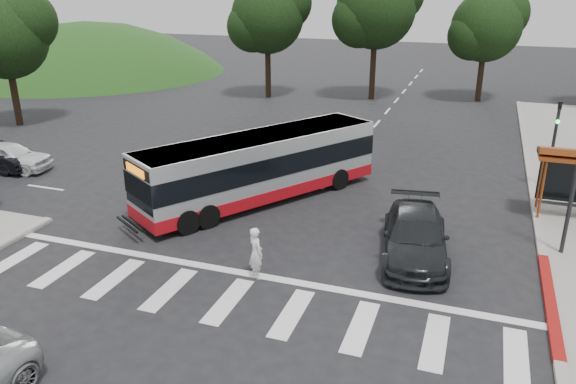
% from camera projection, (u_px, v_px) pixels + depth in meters
% --- Properties ---
extents(ground, '(140.00, 140.00, 0.00)m').
position_uv_depth(ground, '(285.00, 233.00, 21.06)').
color(ground, black).
rests_on(ground, ground).
extents(curb_east, '(0.30, 40.00, 0.15)m').
position_uv_depth(curb_east, '(532.00, 189.00, 25.29)').
color(curb_east, '#9E9991').
rests_on(curb_east, ground).
extents(curb_east_red, '(0.32, 6.00, 0.15)m').
position_uv_depth(curb_east_red, '(550.00, 302.00, 16.48)').
color(curb_east_red, maroon).
rests_on(curb_east_red, ground).
extents(hillside_nw, '(44.00, 44.00, 10.00)m').
position_uv_depth(hillside_nw, '(90.00, 72.00, 57.41)').
color(hillside_nw, '#184215').
rests_on(hillside_nw, ground).
extents(crosswalk_ladder, '(18.00, 2.60, 0.01)m').
position_uv_depth(crosswalk_ladder, '(228.00, 301.00, 16.65)').
color(crosswalk_ladder, silver).
rests_on(crosswalk_ladder, ground).
extents(traffic_signal_ne_short, '(0.18, 0.37, 4.00)m').
position_uv_depth(traffic_signal_ne_short, '(555.00, 136.00, 24.68)').
color(traffic_signal_ne_short, black).
rests_on(traffic_signal_ne_short, ground).
extents(tree_north_a, '(6.60, 6.15, 10.17)m').
position_uv_depth(tree_north_a, '(377.00, 7.00, 42.16)').
color(tree_north_a, black).
rests_on(tree_north_a, ground).
extents(tree_north_b, '(5.72, 5.33, 8.43)m').
position_uv_depth(tree_north_b, '(487.00, 25.00, 41.88)').
color(tree_north_b, black).
rests_on(tree_north_b, ground).
extents(tree_north_c, '(6.16, 5.74, 9.30)m').
position_uv_depth(tree_north_c, '(269.00, 15.00, 43.10)').
color(tree_north_c, black).
rests_on(tree_north_c, ground).
extents(tree_west_a, '(5.72, 5.33, 8.43)m').
position_uv_depth(tree_west_a, '(6.00, 35.00, 34.70)').
color(tree_west_a, black).
rests_on(tree_west_a, ground).
extents(transit_bus, '(7.91, 10.58, 2.85)m').
position_uv_depth(transit_bus, '(261.00, 168.00, 23.77)').
color(transit_bus, '#A5A7AA').
rests_on(transit_bus, ground).
extents(pedestrian, '(0.75, 0.72, 1.73)m').
position_uv_depth(pedestrian, '(256.00, 253.00, 17.70)').
color(pedestrian, white).
rests_on(pedestrian, ground).
extents(dark_sedan, '(2.89, 5.51, 1.52)m').
position_uv_depth(dark_sedan, '(415.00, 236.00, 19.06)').
color(dark_sedan, '#212427').
rests_on(dark_sedan, ground).
extents(west_car_white, '(4.45, 2.34, 1.44)m').
position_uv_depth(west_car_white, '(8.00, 156.00, 27.72)').
color(west_car_white, white).
rests_on(west_car_white, ground).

